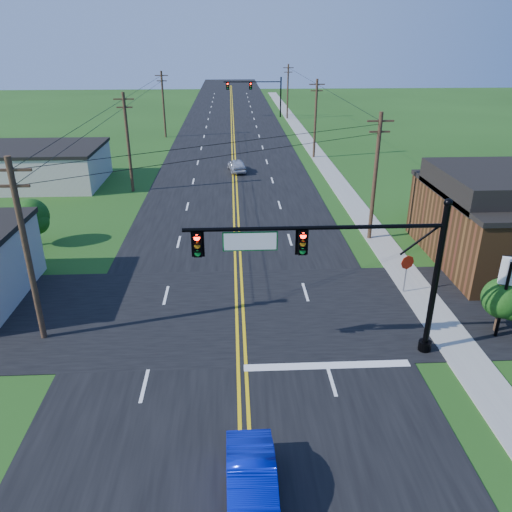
{
  "coord_description": "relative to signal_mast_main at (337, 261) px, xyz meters",
  "views": [
    {
      "loc": [
        -0.12,
        -11.26,
        13.69
      ],
      "look_at": [
        0.94,
        10.0,
        4.17
      ],
      "focal_mm": 35.0,
      "sensor_mm": 36.0,
      "label": 1
    }
  ],
  "objects": [
    {
      "name": "ground",
      "position": [
        -4.34,
        -8.0,
        -4.75
      ],
      "size": [
        260.0,
        260.0,
        0.0
      ],
      "primitive_type": "plane",
      "color": "#1D4313",
      "rests_on": "ground"
    },
    {
      "name": "road_main",
      "position": [
        -4.34,
        42.0,
        -4.73
      ],
      "size": [
        16.0,
        220.0,
        0.04
      ],
      "primitive_type": "cube",
      "color": "black",
      "rests_on": "ground"
    },
    {
      "name": "road_cross",
      "position": [
        -4.34,
        4.0,
        -4.73
      ],
      "size": [
        70.0,
        10.0,
        0.04
      ],
      "primitive_type": "cube",
      "color": "black",
      "rests_on": "ground"
    },
    {
      "name": "sidewalk",
      "position": [
        6.16,
        32.0,
        -4.71
      ],
      "size": [
        2.0,
        160.0,
        0.08
      ],
      "primitive_type": "cube",
      "color": "gray",
      "rests_on": "ground"
    },
    {
      "name": "signal_mast_main",
      "position": [
        0.0,
        0.0,
        0.0
      ],
      "size": [
        11.3,
        0.6,
        7.48
      ],
      "color": "black",
      "rests_on": "ground"
    },
    {
      "name": "signal_mast_far",
      "position": [
        0.1,
        72.0,
        -0.2
      ],
      "size": [
        10.98,
        0.6,
        7.48
      ],
      "color": "black",
      "rests_on": "ground"
    },
    {
      "name": "cream_bldg_far",
      "position": [
        -23.34,
        30.0,
        -2.89
      ],
      "size": [
        12.2,
        9.2,
        3.7
      ],
      "color": "beige",
      "rests_on": "ground"
    },
    {
      "name": "utility_pole_left_a",
      "position": [
        -13.84,
        2.0,
        -0.03
      ],
      "size": [
        1.8,
        0.28,
        9.0
      ],
      "color": "#322217",
      "rests_on": "ground"
    },
    {
      "name": "utility_pole_left_b",
      "position": [
        -13.84,
        27.0,
        -0.03
      ],
      "size": [
        1.8,
        0.28,
        9.0
      ],
      "color": "#322217",
      "rests_on": "ground"
    },
    {
      "name": "utility_pole_left_c",
      "position": [
        -13.84,
        54.0,
        -0.03
      ],
      "size": [
        1.8,
        0.28,
        9.0
      ],
      "color": "#322217",
      "rests_on": "ground"
    },
    {
      "name": "utility_pole_right_a",
      "position": [
        5.46,
        14.0,
        -0.03
      ],
      "size": [
        1.8,
        0.28,
        9.0
      ],
      "color": "#322217",
      "rests_on": "ground"
    },
    {
      "name": "utility_pole_right_b",
      "position": [
        5.46,
        40.0,
        -0.03
      ],
      "size": [
        1.8,
        0.28,
        9.0
      ],
      "color": "#322217",
      "rests_on": "ground"
    },
    {
      "name": "utility_pole_right_c",
      "position": [
        5.46,
        70.0,
        -0.03
      ],
      "size": [
        1.8,
        0.28,
        9.0
      ],
      "color": "#322217",
      "rests_on": "ground"
    },
    {
      "name": "tree_right_back",
      "position": [
        11.66,
        18.0,
        -2.15
      ],
      "size": [
        3.0,
        3.0,
        4.1
      ],
      "color": "#322217",
      "rests_on": "ground"
    },
    {
      "name": "shrub_corner",
      "position": [
        8.66,
        1.5,
        -2.9
      ],
      "size": [
        2.0,
        2.0,
        2.86
      ],
      "color": "#322217",
      "rests_on": "ground"
    },
    {
      "name": "tree_left",
      "position": [
        -18.34,
        14.0,
        -2.59
      ],
      "size": [
        2.4,
        2.4,
        3.37
      ],
      "color": "#322217",
      "rests_on": "ground"
    },
    {
      "name": "blue_car",
      "position": [
        -4.02,
        -8.08,
        -4.01
      ],
      "size": [
        1.63,
        4.5,
        1.47
      ],
      "primitive_type": "imported",
      "rotation": [
        0.0,
        0.0,
        0.02
      ],
      "color": "#0817B4",
      "rests_on": "ground"
    },
    {
      "name": "distant_car",
      "position": [
        -3.87,
        33.73,
        -4.07
      ],
      "size": [
        2.17,
        4.18,
        1.36
      ],
      "primitive_type": "imported",
      "rotation": [
        0.0,
        0.0,
        3.29
      ],
      "color": "silver",
      "rests_on": "ground"
    },
    {
      "name": "stop_sign",
      "position": [
        5.32,
        5.69,
        -3.05
      ],
      "size": [
        0.81,
        0.28,
        2.35
      ],
      "rotation": [
        0.0,
        0.0,
        0.29
      ],
      "color": "slate",
      "rests_on": "ground"
    }
  ]
}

